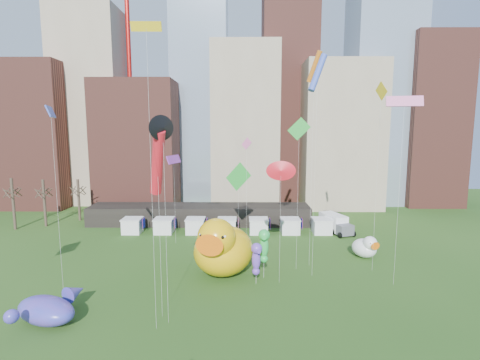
{
  "coord_description": "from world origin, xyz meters",
  "views": [
    {
      "loc": [
        3.43,
        -19.5,
        16.19
      ],
      "look_at": [
        3.23,
        10.79,
        12.0
      ],
      "focal_mm": 27.0,
      "sensor_mm": 36.0,
      "label": 1
    }
  ],
  "objects_px": {
    "big_duck": "(222,248)",
    "seahorse_green": "(264,243)",
    "small_duck": "(365,247)",
    "box_truck": "(335,223)",
    "whale_inflatable": "(48,309)",
    "seahorse_purple": "(256,256)"
  },
  "relations": [
    {
      "from": "big_duck",
      "to": "whale_inflatable",
      "type": "relative_size",
      "value": 1.37
    },
    {
      "from": "small_duck",
      "to": "seahorse_green",
      "type": "relative_size",
      "value": 0.78
    },
    {
      "from": "small_duck",
      "to": "box_truck",
      "type": "relative_size",
      "value": 0.62
    },
    {
      "from": "big_duck",
      "to": "small_duck",
      "type": "bearing_deg",
      "value": 32.53
    },
    {
      "from": "small_duck",
      "to": "seahorse_green",
      "type": "xyz_separation_m",
      "value": [
        -13.36,
        -6.52,
        2.59
      ]
    },
    {
      "from": "big_duck",
      "to": "seahorse_green",
      "type": "relative_size",
      "value": 1.77
    },
    {
      "from": "big_duck",
      "to": "box_truck",
      "type": "height_order",
      "value": "big_duck"
    },
    {
      "from": "seahorse_purple",
      "to": "whale_inflatable",
      "type": "height_order",
      "value": "seahorse_purple"
    },
    {
      "from": "box_truck",
      "to": "seahorse_purple",
      "type": "bearing_deg",
      "value": -142.89
    },
    {
      "from": "big_duck",
      "to": "whale_inflatable",
      "type": "distance_m",
      "value": 17.53
    },
    {
      "from": "small_duck",
      "to": "box_truck",
      "type": "bearing_deg",
      "value": 73.78
    },
    {
      "from": "seahorse_green",
      "to": "whale_inflatable",
      "type": "relative_size",
      "value": 0.77
    },
    {
      "from": "big_duck",
      "to": "seahorse_green",
      "type": "bearing_deg",
      "value": 6.11
    },
    {
      "from": "big_duck",
      "to": "seahorse_green",
      "type": "xyz_separation_m",
      "value": [
        4.62,
        -0.69,
        0.77
      ]
    },
    {
      "from": "small_duck",
      "to": "seahorse_purple",
      "type": "relative_size",
      "value": 0.95
    },
    {
      "from": "box_truck",
      "to": "small_duck",
      "type": "bearing_deg",
      "value": -104.86
    },
    {
      "from": "small_duck",
      "to": "box_truck",
      "type": "height_order",
      "value": "small_duck"
    },
    {
      "from": "big_duck",
      "to": "box_truck",
      "type": "bearing_deg",
      "value": 60.37
    },
    {
      "from": "seahorse_green",
      "to": "seahorse_purple",
      "type": "relative_size",
      "value": 1.22
    },
    {
      "from": "whale_inflatable",
      "to": "big_duck",
      "type": "bearing_deg",
      "value": 58.76
    },
    {
      "from": "big_duck",
      "to": "seahorse_purple",
      "type": "distance_m",
      "value": 4.42
    },
    {
      "from": "seahorse_green",
      "to": "seahorse_purple",
      "type": "bearing_deg",
      "value": -114.91
    }
  ]
}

